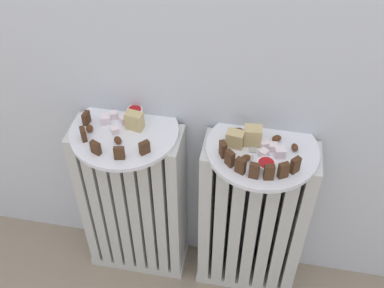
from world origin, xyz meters
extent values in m
cube|color=silver|center=(-0.18, 0.28, 0.01)|extent=(0.32, 0.13, 0.03)
cube|color=silver|center=(-0.32, 0.28, 0.31)|extent=(0.03, 0.13, 0.56)
cube|color=silver|center=(-0.28, 0.28, 0.31)|extent=(0.03, 0.13, 0.56)
cube|color=silver|center=(-0.24, 0.28, 0.31)|extent=(0.03, 0.13, 0.56)
cube|color=silver|center=(-0.20, 0.28, 0.31)|extent=(0.03, 0.13, 0.56)
cube|color=silver|center=(-0.16, 0.28, 0.31)|extent=(0.03, 0.13, 0.56)
cube|color=silver|center=(-0.12, 0.28, 0.31)|extent=(0.03, 0.13, 0.56)
cube|color=silver|center=(-0.08, 0.28, 0.31)|extent=(0.03, 0.13, 0.56)
cube|color=silver|center=(-0.04, 0.28, 0.31)|extent=(0.03, 0.13, 0.56)
cube|color=silver|center=(0.18, 0.28, 0.01)|extent=(0.32, 0.13, 0.03)
cube|color=silver|center=(0.05, 0.28, 0.31)|extent=(0.03, 0.13, 0.56)
cube|color=silver|center=(0.09, 0.28, 0.31)|extent=(0.03, 0.13, 0.56)
cube|color=silver|center=(0.14, 0.28, 0.31)|extent=(0.03, 0.13, 0.56)
cube|color=silver|center=(0.18, 0.28, 0.31)|extent=(0.03, 0.13, 0.56)
cube|color=silver|center=(0.23, 0.28, 0.31)|extent=(0.03, 0.13, 0.56)
cube|color=silver|center=(0.27, 0.28, 0.31)|extent=(0.03, 0.13, 0.56)
cube|color=silver|center=(0.32, 0.28, 0.31)|extent=(0.03, 0.13, 0.56)
cylinder|color=white|center=(-0.18, 0.28, 0.59)|extent=(0.29, 0.29, 0.01)
cylinder|color=white|center=(0.18, 0.28, 0.59)|extent=(0.29, 0.29, 0.01)
cube|color=#472B19|center=(-0.29, 0.29, 0.61)|extent=(0.01, 0.03, 0.04)
cube|color=#472B19|center=(-0.27, 0.23, 0.61)|extent=(0.02, 0.03, 0.04)
cube|color=#472B19|center=(-0.23, 0.18, 0.61)|extent=(0.03, 0.02, 0.04)
cube|color=#472B19|center=(-0.16, 0.18, 0.61)|extent=(0.03, 0.02, 0.04)
cube|color=#472B19|center=(-0.11, 0.21, 0.61)|extent=(0.03, 0.03, 0.04)
cube|color=tan|center=(-0.16, 0.29, 0.62)|extent=(0.05, 0.04, 0.05)
cube|color=white|center=(-0.22, 0.32, 0.61)|extent=(0.02, 0.02, 0.02)
cube|color=white|center=(-0.20, 0.26, 0.61)|extent=(0.03, 0.03, 0.02)
cube|color=white|center=(-0.19, 0.31, 0.61)|extent=(0.03, 0.03, 0.02)
cube|color=white|center=(-0.24, 0.30, 0.61)|extent=(0.03, 0.03, 0.02)
ellipsoid|color=#4C2814|center=(-0.18, 0.23, 0.61)|extent=(0.03, 0.03, 0.02)
ellipsoid|color=#4C2814|center=(-0.27, 0.26, 0.60)|extent=(0.03, 0.03, 0.02)
cylinder|color=white|center=(-0.17, 0.34, 0.61)|extent=(0.04, 0.04, 0.03)
cylinder|color=#B21419|center=(-0.17, 0.34, 0.62)|extent=(0.04, 0.04, 0.01)
cube|color=#472B19|center=(0.09, 0.23, 0.62)|extent=(0.02, 0.03, 0.04)
cube|color=#472B19|center=(0.11, 0.20, 0.62)|extent=(0.03, 0.03, 0.04)
cube|color=#472B19|center=(0.14, 0.18, 0.62)|extent=(0.03, 0.02, 0.04)
cube|color=#472B19|center=(0.17, 0.17, 0.62)|extent=(0.03, 0.02, 0.04)
cube|color=#472B19|center=(0.20, 0.17, 0.62)|extent=(0.03, 0.02, 0.04)
cube|color=#472B19|center=(0.24, 0.19, 0.62)|extent=(0.03, 0.02, 0.04)
cube|color=#472B19|center=(0.26, 0.21, 0.62)|extent=(0.03, 0.03, 0.04)
cube|color=tan|center=(0.11, 0.27, 0.62)|extent=(0.05, 0.04, 0.04)
cube|color=tan|center=(0.15, 0.29, 0.62)|extent=(0.05, 0.04, 0.05)
cube|color=white|center=(0.19, 0.28, 0.61)|extent=(0.03, 0.03, 0.02)
cube|color=white|center=(0.23, 0.26, 0.61)|extent=(0.03, 0.03, 0.03)
cube|color=white|center=(0.21, 0.28, 0.61)|extent=(0.02, 0.02, 0.02)
cube|color=white|center=(0.19, 0.25, 0.61)|extent=(0.03, 0.03, 0.02)
ellipsoid|color=#4C2814|center=(0.12, 0.32, 0.60)|extent=(0.03, 0.02, 0.01)
ellipsoid|color=#4C2814|center=(0.22, 0.31, 0.60)|extent=(0.03, 0.03, 0.02)
ellipsoid|color=#4C2814|center=(0.14, 0.22, 0.61)|extent=(0.03, 0.03, 0.02)
ellipsoid|color=#4C2814|center=(0.26, 0.29, 0.61)|extent=(0.02, 0.03, 0.02)
cylinder|color=white|center=(0.20, 0.21, 0.61)|extent=(0.05, 0.05, 0.02)
cylinder|color=#B21419|center=(0.20, 0.21, 0.61)|extent=(0.04, 0.04, 0.01)
cube|color=#B7B7BC|center=(0.16, 0.21, 0.60)|extent=(0.01, 0.07, 0.00)
cube|color=#B7B7BC|center=(0.16, 0.27, 0.60)|extent=(0.02, 0.02, 0.00)
camera|label=1|loc=(0.16, -0.60, 1.43)|focal=43.87mm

